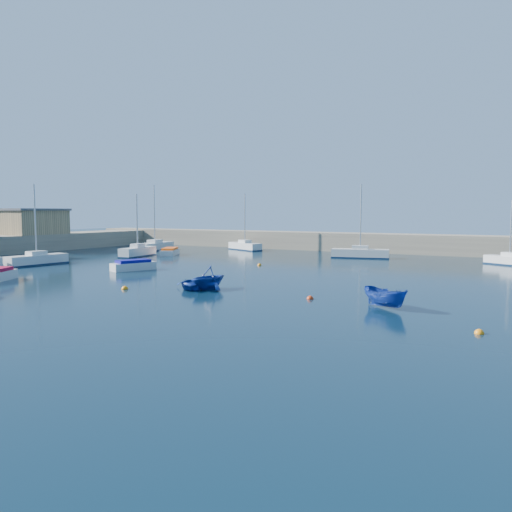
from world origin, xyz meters
The scene contains 18 objects.
ground centered at (0.00, 0.00, 0.00)m, with size 220.00×220.00×0.00m, color #0A1F2F.
back_wall centered at (0.00, 46.00, 1.30)m, with size 96.00×4.50×2.60m, color gray.
brick_shed_a centered at (-42.00, 24.00, 4.10)m, with size 6.00×8.00×3.40m, color #9F875C.
sailboat_2 centered at (-25.12, 11.64, 0.58)m, with size 2.38×6.64×8.54m.
sailboat_3 centered at (-22.68, 24.47, 0.64)m, with size 2.32×5.99×7.86m.
sailboat_4 centered at (-27.54, 33.43, 0.62)m, with size 2.98×7.49×9.51m.
sailboat_5 centered at (-16.28, 40.35, 0.60)m, with size 6.41×4.23×8.26m.
sailboat_6 centered at (2.54, 36.09, 0.61)m, with size 7.09×3.41×8.95m.
sailboat_7 centered at (18.85, 35.62, 0.54)m, with size 5.17×3.65×6.83m.
motorboat_1 centered at (-12.64, 12.87, 0.48)m, with size 2.91×4.44×1.03m.
motorboat_2 centered at (-20.46, 28.13, 0.45)m, with size 3.57×4.90×0.96m.
dinghy_center centered at (-0.73, 6.12, 0.35)m, with size 2.44×3.41×0.71m, color navy.
dinghy_left centered at (0.41, 6.60, 0.86)m, with size 2.81×3.25×1.71m, color navy.
dinghy_right centered at (13.55, 5.70, 0.62)m, with size 1.21×3.22×1.24m, color navy.
buoy_0 centered at (-4.89, 3.64, 0.00)m, with size 0.49×0.49×0.49m, color orange.
buoy_1 centered at (8.51, 6.39, 0.00)m, with size 0.45×0.45×0.45m, color red.
buoy_3 centered at (-4.11, 22.62, 0.00)m, with size 0.45×0.45×0.45m, color orange.
buoy_5 centered at (18.94, 1.69, 0.00)m, with size 0.44×0.44×0.44m, color orange.
Camera 1 is at (20.92, -23.08, 5.61)m, focal length 35.00 mm.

